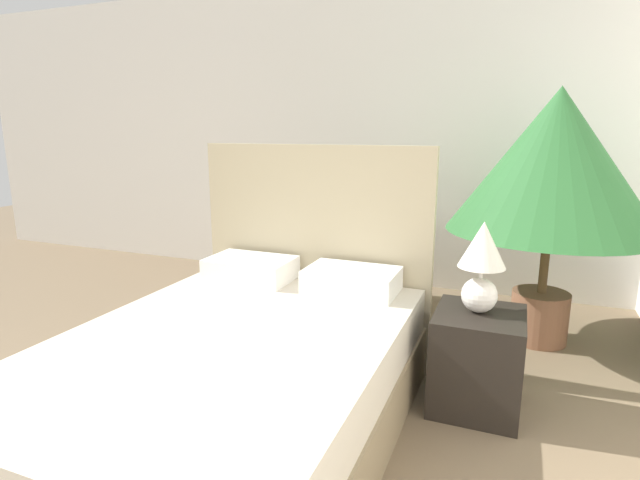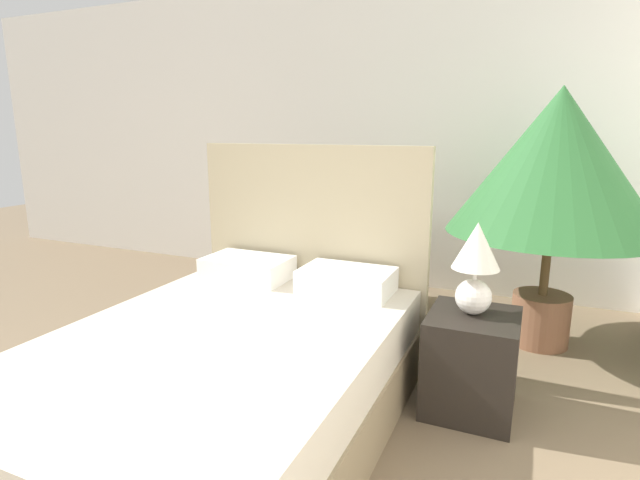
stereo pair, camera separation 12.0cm
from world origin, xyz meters
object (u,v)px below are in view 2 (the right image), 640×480
at_px(bed, 229,374).
at_px(armchair_near_window_right, 378,272).
at_px(armchair_near_window_left, 278,261).
at_px(table_lamp, 476,262).
at_px(potted_palm, 556,166).
at_px(side_table, 323,273).
at_px(nightstand, 471,362).

xyz_separation_m(bed, armchair_near_window_right, (0.11, 2.14, -0.04)).
bearing_deg(armchair_near_window_left, bed, -64.42).
height_order(bed, table_lamp, bed).
xyz_separation_m(armchair_near_window_right, potted_palm, (1.31, -0.35, 0.98)).
bearing_deg(table_lamp, side_table, 137.28).
bearing_deg(armchair_near_window_left, nightstand, -32.93).
bearing_deg(bed, table_lamp, 34.71).
distance_m(nightstand, side_table, 2.00).
bearing_deg(armchair_near_window_right, side_table, -168.58).
distance_m(bed, potted_palm, 2.48).
xyz_separation_m(bed, side_table, (-0.39, 2.07, -0.08)).
bearing_deg(potted_palm, bed, -128.32).
distance_m(armchair_near_window_right, nightstand, 1.72).
bearing_deg(armchair_near_window_right, table_lamp, -52.80).
distance_m(armchair_near_window_right, potted_palm, 1.68).
bearing_deg(side_table, armchair_near_window_right, 8.27).
height_order(potted_palm, table_lamp, potted_palm).
bearing_deg(armchair_near_window_left, potted_palm, -5.38).
bearing_deg(armchair_near_window_left, table_lamp, -32.78).
xyz_separation_m(armchair_near_window_right, table_lamp, (0.95, -1.41, 0.55)).
distance_m(armchair_near_window_left, potted_palm, 2.53).
relative_size(potted_palm, side_table, 3.72).
height_order(armchair_near_window_left, table_lamp, table_lamp).
bearing_deg(bed, potted_palm, 51.68).
height_order(armchair_near_window_right, nightstand, armchair_near_window_right).
bearing_deg(potted_palm, armchair_near_window_left, 171.44).
height_order(potted_palm, nightstand, potted_palm).
xyz_separation_m(bed, armchair_near_window_left, (-0.88, 2.14, -0.04)).
xyz_separation_m(armchair_near_window_left, nightstand, (1.96, -1.43, -0.01)).
distance_m(bed, side_table, 2.11).
height_order(bed, armchair_near_window_left, bed).
distance_m(bed, armchair_near_window_right, 2.15).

